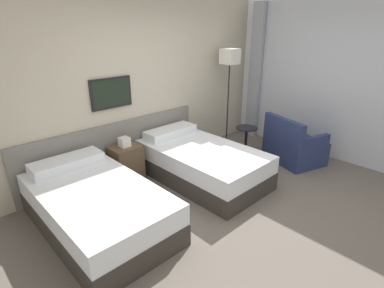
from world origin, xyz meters
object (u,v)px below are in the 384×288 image
bed_near_door (97,206)px  side_table (246,137)px  nightstand (126,163)px  bed_near_window (201,162)px  armchair (293,147)px  floor_lamp (230,63)px

bed_near_door → side_table: bed_near_door is taller
nightstand → side_table: size_ratio=1.24×
bed_near_door → bed_near_window: same height
side_table → armchair: bearing=-54.8°
nightstand → armchair: size_ratio=0.66×
nightstand → floor_lamp: floor_lamp is taller
bed_near_window → nightstand: nightstand is taller
bed_near_door → side_table: (2.86, 0.01, 0.12)m
bed_near_window → side_table: (1.14, 0.01, 0.12)m
floor_lamp → side_table: size_ratio=3.24×
bed_near_window → floor_lamp: (1.38, 0.66, 1.32)m
bed_near_door → armchair: bearing=-11.1°
bed_near_window → bed_near_door: bearing=180.0°
bed_near_window → floor_lamp: bearing=25.5°
nightstand → floor_lamp: 2.60m
nightstand → armchair: (2.47, -1.39, -0.02)m
bed_near_window → side_table: 1.15m
bed_near_door → nightstand: bearing=40.5°
bed_near_door → bed_near_window: bearing=0.0°
nightstand → floor_lamp: (2.25, -0.08, 1.30)m
nightstand → armchair: 2.84m
bed_near_window → armchair: 1.74m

